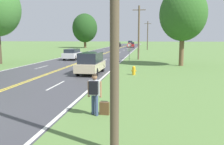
{
  "coord_description": "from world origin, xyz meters",
  "views": [
    {
      "loc": [
        8.39,
        -6.83,
        3.05
      ],
      "look_at": [
        6.38,
        6.66,
        1.06
      ],
      "focal_mm": 38.0,
      "sensor_mm": 36.0,
      "label": 1
    }
  ],
  "objects": [
    {
      "name": "tree_right_cluster",
      "position": [
        12.1,
        20.15,
        5.59
      ],
      "size": [
        5.04,
        5.04,
        8.51
      ],
      "color": "brown",
      "rests_on": "ground"
    },
    {
      "name": "car_dark_grey_van_receding",
      "position": [
        1.47,
        89.45,
        0.99
      ],
      "size": [
        1.91,
        4.2,
        1.93
      ],
      "rotation": [
        0.0,
        0.0,
        -1.55
      ],
      "color": "black",
      "rests_on": "ground"
    },
    {
      "name": "hitchhiker_person",
      "position": [
        6.36,
        2.07,
        1.03
      ],
      "size": [
        0.57,
        0.42,
        1.68
      ],
      "rotation": [
        0.0,
        0.0,
        1.53
      ],
      "color": "#38476B",
      "rests_on": "ground"
    },
    {
      "name": "car_champagne_suv_nearest",
      "position": [
        3.61,
        12.87,
        0.95
      ],
      "size": [
        1.78,
        4.37,
        1.83
      ],
      "rotation": [
        0.0,
        0.0,
        -1.58
      ],
      "color": "black",
      "rests_on": "ground"
    },
    {
      "name": "car_silver_hatchback_approaching",
      "position": [
        -2.1,
        25.39,
        0.82
      ],
      "size": [
        1.74,
        4.03,
        1.52
      ],
      "rotation": [
        0.0,
        0.0,
        1.57
      ],
      "color": "black",
      "rests_on": "ground"
    },
    {
      "name": "tree_left_verge",
      "position": [
        -10.77,
        64.93,
        6.06
      ],
      "size": [
        7.59,
        7.59,
        10.44
      ],
      "color": "brown",
      "rests_on": "ground"
    },
    {
      "name": "traffic_sign",
      "position": [
        6.08,
        23.49,
        1.83
      ],
      "size": [
        0.6,
        0.1,
        2.43
      ],
      "color": "gray",
      "rests_on": "ground"
    },
    {
      "name": "car_red_suv_mid_near",
      "position": [
        3.27,
        70.57,
        0.91
      ],
      "size": [
        1.9,
        4.47,
        1.71
      ],
      "rotation": [
        0.0,
        0.0,
        -1.54
      ],
      "color": "black",
      "rests_on": "ground"
    },
    {
      "name": "fire_hydrant",
      "position": [
        7.3,
        12.75,
        0.38
      ],
      "size": [
        0.43,
        0.27,
        0.75
      ],
      "color": "gold",
      "rests_on": "ground"
    },
    {
      "name": "utility_pole_midground",
      "position": [
        7.13,
        27.16,
        3.9
      ],
      "size": [
        1.8,
        0.24,
        7.51
      ],
      "color": "brown",
      "rests_on": "ground"
    },
    {
      "name": "suitcase",
      "position": [
        6.73,
        2.21,
        0.26
      ],
      "size": [
        0.39,
        0.18,
        0.57
      ],
      "rotation": [
        0.0,
        0.0,
        1.53
      ],
      "color": "brown",
      "rests_on": "ground"
    },
    {
      "name": "utility_pole_far",
      "position": [
        8.34,
        55.15,
        3.78
      ],
      "size": [
        1.8,
        0.24,
        7.26
      ],
      "color": "brown",
      "rests_on": "ground"
    },
    {
      "name": "car_black_suv_mid_far",
      "position": [
        -2.0,
        77.23,
        0.81
      ],
      "size": [
        1.8,
        4.16,
        1.51
      ],
      "rotation": [
        0.0,
        0.0,
        1.57
      ],
      "color": "black",
      "rests_on": "ground"
    }
  ]
}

